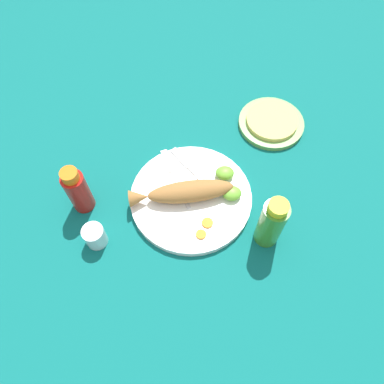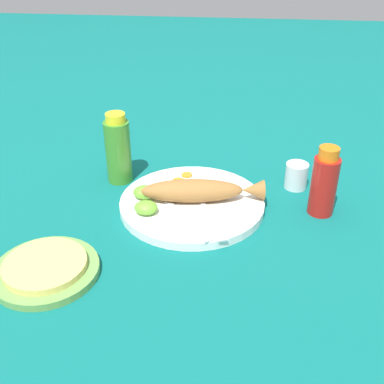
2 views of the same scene
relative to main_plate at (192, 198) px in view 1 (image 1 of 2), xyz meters
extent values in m
plane|color=#0C605B|center=(0.00, 0.00, -0.01)|extent=(4.00, 4.00, 0.00)
cylinder|color=white|center=(0.00, 0.00, 0.00)|extent=(0.30, 0.30, 0.02)
ellipsoid|color=#996633|center=(0.00, 0.00, 0.03)|extent=(0.22, 0.08, 0.05)
cone|color=#996633|center=(-0.13, -0.02, 0.03)|extent=(0.05, 0.05, 0.04)
cube|color=silver|center=(-0.03, 0.02, 0.01)|extent=(0.05, 0.11, 0.00)
cube|color=silver|center=(-0.06, 0.10, 0.01)|extent=(0.04, 0.07, 0.00)
cube|color=silver|center=(0.03, 0.04, 0.01)|extent=(0.08, 0.10, 0.00)
cube|color=silver|center=(-0.03, 0.11, 0.01)|extent=(0.06, 0.07, 0.00)
cylinder|color=orange|center=(0.02, -0.10, 0.01)|extent=(0.02, 0.02, 0.00)
cylinder|color=orange|center=(0.04, -0.07, 0.01)|extent=(0.03, 0.03, 0.00)
ellipsoid|color=#6BB233|center=(0.10, 0.00, 0.02)|extent=(0.05, 0.04, 0.03)
ellipsoid|color=#6BB233|center=(0.09, 0.06, 0.02)|extent=(0.05, 0.04, 0.03)
cylinder|color=#B21914|center=(-0.27, -0.01, 0.05)|extent=(0.05, 0.05, 0.12)
cylinder|color=orange|center=(-0.27, -0.01, 0.13)|extent=(0.04, 0.04, 0.02)
cylinder|color=#3D8428|center=(0.18, -0.10, 0.06)|extent=(0.06, 0.06, 0.14)
cylinder|color=yellow|center=(0.18, -0.10, 0.14)|extent=(0.04, 0.04, 0.02)
cylinder|color=silver|center=(-0.22, -0.11, 0.02)|extent=(0.05, 0.05, 0.06)
cylinder|color=white|center=(-0.22, -0.11, 0.00)|extent=(0.04, 0.04, 0.03)
cylinder|color=#6B9E4C|center=(0.23, 0.24, 0.00)|extent=(0.18, 0.18, 0.01)
cylinder|color=#E0C666|center=(0.23, 0.24, 0.01)|extent=(0.14, 0.14, 0.01)
camera|label=1|loc=(0.00, -0.44, 0.82)|focal=35.00mm
camera|label=2|loc=(-0.09, 0.85, 0.54)|focal=45.00mm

